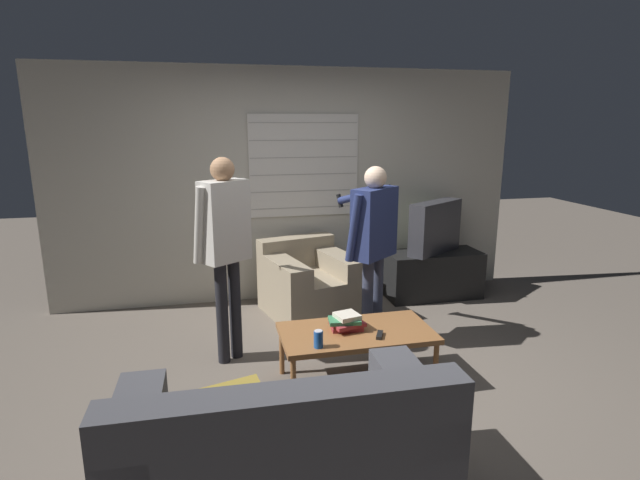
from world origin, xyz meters
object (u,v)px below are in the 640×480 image
object	(u,v)px
coffee_table	(356,335)
book_stack	(347,322)
armchair_beige	(309,284)
spare_remote	(380,335)
person_right_standing	(373,234)
soda_can	(318,339)
tv	(435,227)
person_left_standing	(224,236)
couch_blue	(282,456)

from	to	relation	value
coffee_table	book_stack	xyz separation A→B (m)	(-0.07, 0.03, 0.10)
armchair_beige	spare_remote	xyz separation A→B (m)	(0.20, -1.64, 0.12)
person_right_standing	soda_can	size ratio (longest dim) A/B	12.79
tv	person_left_standing	xyz separation A→B (m)	(-2.37, -1.05, 0.26)
couch_blue	spare_remote	size ratio (longest dim) A/B	12.47
couch_blue	book_stack	xyz separation A→B (m)	(0.68, 1.21, 0.17)
soda_can	armchair_beige	bearing A→B (deg)	80.50
couch_blue	spare_remote	world-z (taller)	couch_blue
coffee_table	soda_can	xyz separation A→B (m)	(-0.35, -0.22, 0.10)
person_left_standing	person_right_standing	distance (m)	1.28
couch_blue	coffee_table	world-z (taller)	couch_blue
person_left_standing	armchair_beige	bearing A→B (deg)	10.11
couch_blue	coffee_table	xyz separation A→B (m)	(0.75, 1.17, 0.07)
armchair_beige	soda_can	distance (m)	1.74
armchair_beige	person_right_standing	size ratio (longest dim) A/B	0.68
person_right_standing	book_stack	world-z (taller)	person_right_standing
person_right_standing	coffee_table	bearing A→B (deg)	-155.87
armchair_beige	coffee_table	world-z (taller)	armchair_beige
person_right_standing	book_stack	size ratio (longest dim) A/B	5.59
tv	spare_remote	world-z (taller)	tv
couch_blue	tv	size ratio (longest dim) A/B	2.21
soda_can	spare_remote	size ratio (longest dim) A/B	0.94
person_right_standing	couch_blue	bearing A→B (deg)	-159.28
couch_blue	person_left_standing	bearing A→B (deg)	96.86
couch_blue	soda_can	distance (m)	1.06
book_stack	person_left_standing	bearing A→B (deg)	145.55
person_right_standing	spare_remote	world-z (taller)	person_right_standing
person_right_standing	spare_remote	bearing A→B (deg)	-142.92
armchair_beige	tv	world-z (taller)	tv
armchair_beige	person_left_standing	bearing A→B (deg)	30.91
tv	spare_remote	distance (m)	2.27
tv	soda_can	size ratio (longest dim) A/B	6.02
soda_can	tv	bearing A→B (deg)	46.78
armchair_beige	tv	xyz separation A→B (m)	(1.49, 0.18, 0.50)
person_right_standing	book_stack	xyz separation A→B (m)	(-0.41, -0.62, -0.53)
coffee_table	person_left_standing	distance (m)	1.32
person_left_standing	soda_can	size ratio (longest dim) A/B	13.58
couch_blue	person_right_standing	xyz separation A→B (m)	(1.10, 1.83, 0.70)
person_left_standing	spare_remote	world-z (taller)	person_left_standing
tv	person_right_standing	world-z (taller)	person_right_standing
person_left_standing	person_right_standing	size ratio (longest dim) A/B	1.06
tv	person_left_standing	size ratio (longest dim) A/B	0.44
couch_blue	spare_remote	xyz separation A→B (m)	(0.89, 1.03, 0.12)
armchair_beige	tv	distance (m)	1.59
person_right_standing	spare_remote	size ratio (longest dim) A/B	11.99
person_right_standing	person_left_standing	bearing A→B (deg)	143.01
couch_blue	person_right_standing	bearing A→B (deg)	60.25
person_left_standing	book_stack	xyz separation A→B (m)	(0.86, -0.59, -0.59)
person_left_standing	book_stack	distance (m)	1.20
armchair_beige	spare_remote	bearing A→B (deg)	82.88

